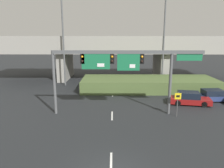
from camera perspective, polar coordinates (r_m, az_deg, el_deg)
The scene contains 9 objects.
lane_markings at distance 25.23m, azimuth 0.09°, elevation -5.03°, with size 0.14×26.55×0.01m.
signal_gantry at distance 20.81m, azimuth 2.32°, elevation 5.40°, with size 14.39×0.44×6.26m.
speed_limit_sign at distance 21.62m, azimuth 16.76°, elevation -4.28°, with size 0.60×0.11×2.39m.
highway_light_pole_near at distance 35.00m, azimuth 13.49°, elevation 13.26°, with size 0.70×0.36×15.78m.
highway_light_pole_far at distance 34.25m, azimuth -12.74°, elevation 14.18°, with size 0.70×0.36×16.80m.
overpass_bridge at distance 38.90m, azimuth 0.23°, elevation 9.16°, with size 40.08×9.48×7.56m.
grass_embankment at distance 31.68m, azimuth 9.50°, elevation 0.01°, with size 18.83×6.33×1.68m.
parked_sedan_near_right at distance 26.18m, azimuth 19.56°, elevation -3.61°, with size 4.71×2.61×1.44m.
parked_sedan_mid_right at distance 28.69m, azimuth 24.95°, elevation -2.76°, with size 4.48×2.14×1.36m.
Camera 1 is at (0.15, -10.69, 7.61)m, focal length 35.00 mm.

